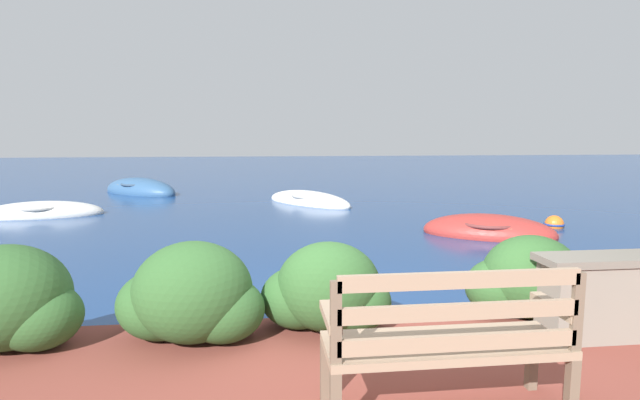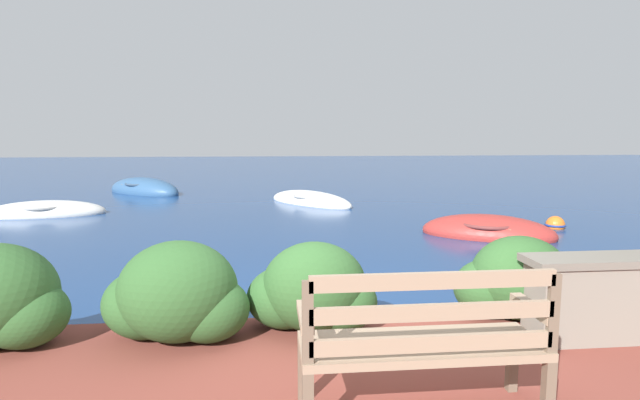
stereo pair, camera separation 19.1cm
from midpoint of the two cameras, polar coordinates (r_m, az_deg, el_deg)
The scene contains 10 objects.
ground_plane at distance 4.81m, azimuth 3.04°, elevation -15.43°, with size 80.00×80.00×0.00m.
park_bench at distance 3.05m, azimuth 13.59°, elevation -15.28°, with size 1.43×0.48×0.93m.
hedge_clump_left at distance 4.23m, azimuth -14.82°, elevation -10.68°, with size 1.19×0.86×0.81m.
hedge_clump_centre at distance 4.31m, azimuth 0.42°, elevation -10.43°, with size 1.11×0.80×0.75m.
hedge_clump_right at distance 4.94m, azimuth 22.68°, elevation -8.70°, with size 1.11×0.80×0.75m.
rowboat_nearest at distance 9.83m, azimuth 19.12°, elevation -3.57°, with size 2.66×2.15×0.71m.
rowboat_mid at distance 13.32m, azimuth -28.59°, elevation -1.31°, with size 2.83×1.53×0.60m.
rowboat_far at distance 13.69m, azimuth -0.71°, elevation -0.19°, with size 2.58×2.91×0.62m.
rowboat_outer at distance 17.12m, azimuth -19.16°, elevation 1.00°, with size 3.11×2.89×0.89m.
mooring_buoy at distance 11.18m, azimuth 25.74°, elevation -2.60°, with size 0.41×0.41×0.37m.
Camera 2 is at (-0.60, -4.39, 1.87)m, focal length 28.00 mm.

